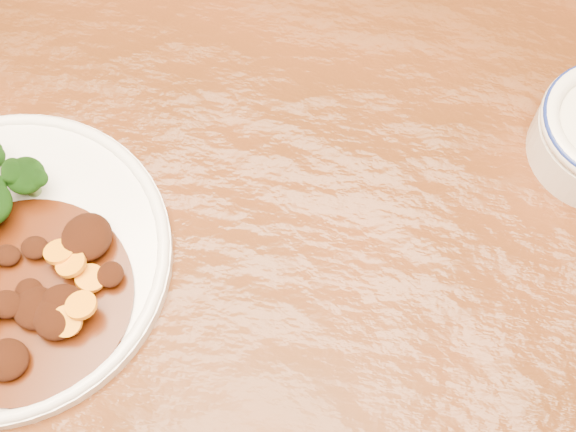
# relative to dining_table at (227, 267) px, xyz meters

# --- Properties ---
(ground) EXTENTS (4.00, 4.00, 0.00)m
(ground) POSITION_rel_dining_table_xyz_m (0.00, 0.00, -0.67)
(ground) COLOR #452511
(ground) RESTS_ON ground
(dining_table) EXTENTS (1.52, 0.93, 0.75)m
(dining_table) POSITION_rel_dining_table_xyz_m (0.00, 0.00, 0.00)
(dining_table) COLOR #58260F
(dining_table) RESTS_ON ground
(dinner_plate) EXTENTS (0.31, 0.31, 0.02)m
(dinner_plate) POSITION_rel_dining_table_xyz_m (-0.18, -0.07, 0.09)
(dinner_plate) COLOR white
(dinner_plate) RESTS_ON dining_table
(mince_stew) EXTENTS (0.19, 0.19, 0.03)m
(mince_stew) POSITION_rel_dining_table_xyz_m (-0.16, -0.10, 0.11)
(mince_stew) COLOR #3F1506
(mince_stew) RESTS_ON dinner_plate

